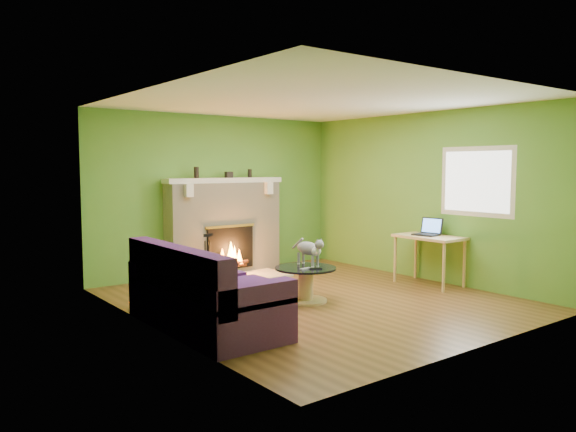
% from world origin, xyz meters
% --- Properties ---
extents(floor, '(5.00, 5.00, 0.00)m').
position_xyz_m(floor, '(0.00, 0.00, 0.00)').
color(floor, brown).
rests_on(floor, ground).
extents(ceiling, '(5.00, 5.00, 0.00)m').
position_xyz_m(ceiling, '(0.00, 0.00, 2.60)').
color(ceiling, white).
rests_on(ceiling, wall_back).
extents(wall_back, '(5.00, 0.00, 5.00)m').
position_xyz_m(wall_back, '(0.00, 2.50, 1.30)').
color(wall_back, '#548A2D').
rests_on(wall_back, floor).
extents(wall_front, '(5.00, 0.00, 5.00)m').
position_xyz_m(wall_front, '(0.00, -2.50, 1.30)').
color(wall_front, '#548A2D').
rests_on(wall_front, floor).
extents(wall_left, '(0.00, 5.00, 5.00)m').
position_xyz_m(wall_left, '(-2.25, 0.00, 1.30)').
color(wall_left, '#548A2D').
rests_on(wall_left, floor).
extents(wall_right, '(0.00, 5.00, 5.00)m').
position_xyz_m(wall_right, '(2.25, 0.00, 1.30)').
color(wall_right, '#548A2D').
rests_on(wall_right, floor).
extents(window_frame, '(0.00, 1.20, 1.20)m').
position_xyz_m(window_frame, '(2.24, -0.90, 1.55)').
color(window_frame, silver).
rests_on(window_frame, wall_right).
extents(window_pane, '(0.00, 1.06, 1.06)m').
position_xyz_m(window_pane, '(2.23, -0.90, 1.55)').
color(window_pane, white).
rests_on(window_pane, wall_right).
extents(fireplace, '(2.10, 0.46, 1.58)m').
position_xyz_m(fireplace, '(0.00, 2.32, 0.77)').
color(fireplace, beige).
rests_on(fireplace, floor).
extents(hearth, '(1.50, 0.75, 0.03)m').
position_xyz_m(hearth, '(0.00, 1.80, 0.01)').
color(hearth, beige).
rests_on(hearth, floor).
extents(mantel, '(2.10, 0.28, 0.08)m').
position_xyz_m(mantel, '(0.00, 2.30, 1.54)').
color(mantel, silver).
rests_on(mantel, fireplace).
extents(sofa, '(0.93, 2.06, 0.93)m').
position_xyz_m(sofa, '(-1.86, -0.28, 0.36)').
color(sofa, '#4F1A64').
rests_on(sofa, floor).
extents(coffee_table, '(0.80, 0.80, 0.45)m').
position_xyz_m(coffee_table, '(-0.18, -0.01, 0.26)').
color(coffee_table, tan).
rests_on(coffee_table, floor).
extents(desk, '(0.58, 1.00, 0.74)m').
position_xyz_m(desk, '(1.95, -0.32, 0.65)').
color(desk, tan).
rests_on(desk, floor).
extents(cat, '(0.25, 0.62, 0.38)m').
position_xyz_m(cat, '(-0.10, 0.04, 0.65)').
color(cat, slate).
rests_on(cat, coffee_table).
extents(remote_silver, '(0.17, 0.07, 0.02)m').
position_xyz_m(remote_silver, '(-0.28, -0.13, 0.46)').
color(remote_silver, gray).
rests_on(remote_silver, coffee_table).
extents(remote_black, '(0.16, 0.12, 0.02)m').
position_xyz_m(remote_black, '(-0.16, -0.19, 0.46)').
color(remote_black, black).
rests_on(remote_black, coffee_table).
extents(laptop, '(0.35, 0.39, 0.26)m').
position_xyz_m(laptop, '(1.93, -0.27, 0.87)').
color(laptop, black).
rests_on(laptop, desk).
extents(fire_tools, '(0.19, 0.19, 0.71)m').
position_xyz_m(fire_tools, '(-0.51, 1.95, 0.38)').
color(fire_tools, black).
rests_on(fire_tools, hearth).
extents(mantel_vase_left, '(0.08, 0.08, 0.18)m').
position_xyz_m(mantel_vase_left, '(-0.50, 2.33, 1.67)').
color(mantel_vase_left, black).
rests_on(mantel_vase_left, mantel).
extents(mantel_vase_right, '(0.07, 0.07, 0.14)m').
position_xyz_m(mantel_vase_right, '(0.51, 2.33, 1.65)').
color(mantel_vase_right, black).
rests_on(mantel_vase_right, mantel).
extents(mantel_box, '(0.12, 0.08, 0.10)m').
position_xyz_m(mantel_box, '(0.10, 2.33, 1.63)').
color(mantel_box, black).
rests_on(mantel_box, mantel).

